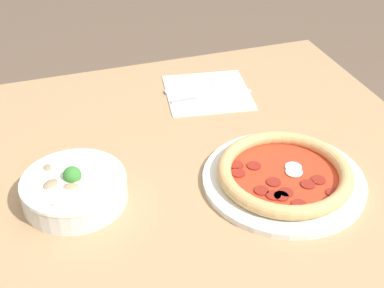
% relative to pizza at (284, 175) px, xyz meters
% --- Properties ---
extents(dining_table, '(1.16, 0.86, 0.78)m').
position_rel_pizza_xyz_m(dining_table, '(-0.03, 0.08, -0.13)').
color(dining_table, tan).
rests_on(dining_table, ground_plane).
extents(pizza, '(0.30, 0.30, 0.04)m').
position_rel_pizza_xyz_m(pizza, '(0.00, 0.00, 0.00)').
color(pizza, white).
rests_on(pizza, dining_table).
extents(bowl, '(0.18, 0.18, 0.07)m').
position_rel_pizza_xyz_m(bowl, '(0.07, 0.37, 0.01)').
color(bowl, white).
rests_on(bowl, dining_table).
extents(napkin, '(0.22, 0.22, 0.00)m').
position_rel_pizza_xyz_m(napkin, '(0.36, 0.02, -0.02)').
color(napkin, white).
rests_on(napkin, dining_table).
extents(fork, '(0.02, 0.19, 0.00)m').
position_rel_pizza_xyz_m(fork, '(0.33, 0.02, -0.01)').
color(fork, silver).
rests_on(fork, napkin).
extents(knife, '(0.02, 0.19, 0.01)m').
position_rel_pizza_xyz_m(knife, '(0.38, 0.01, -0.01)').
color(knife, silver).
rests_on(knife, napkin).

